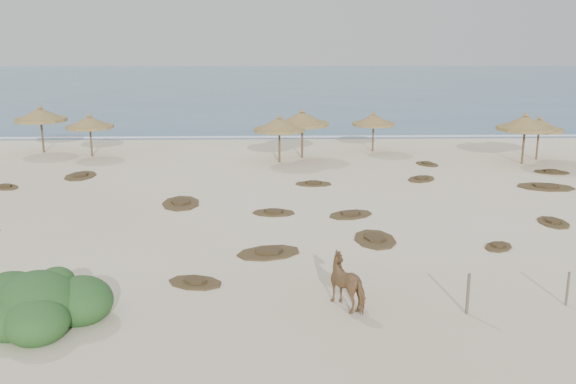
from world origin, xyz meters
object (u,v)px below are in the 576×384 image
at_px(palapa_1, 90,123).
at_px(bush, 40,304).
at_px(palapa_0, 40,115).
at_px(horse, 350,282).

height_order(palapa_1, bush, palapa_1).
distance_m(palapa_0, horse, 30.11).
xyz_separation_m(palapa_0, bush, (8.59, -25.60, -1.87)).
bearing_deg(horse, palapa_0, -88.02).
bearing_deg(bush, palapa_0, 108.56).
height_order(horse, bush, bush).
relative_size(palapa_0, palapa_1, 1.08).
distance_m(palapa_0, palapa_1, 3.86).
bearing_deg(palapa_1, palapa_0, 156.98).
height_order(palapa_1, horse, palapa_1).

